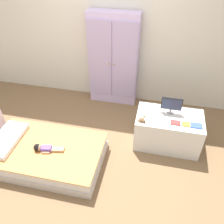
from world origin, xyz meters
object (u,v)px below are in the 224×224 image
book_blue (196,126)px  bed (47,154)px  book_orange (186,124)px  rocking_horse_toy (143,118)px  wardrobe (113,61)px  book_red (175,123)px  tv_monitor (172,105)px  doll (43,148)px  tv_stand (168,130)px

book_blue → bed: bearing=-163.3°
bed → book_orange: book_orange is taller
rocking_horse_toy → book_orange: rocking_horse_toy is taller
rocking_horse_toy → wardrobe: bearing=119.9°
bed → book_red: book_red is taller
rocking_horse_toy → tv_monitor: bearing=37.7°
book_red → book_orange: same height
doll → book_red: size_ratio=3.03×
tv_monitor → book_orange: 0.33m
bed → tv_stand: (1.57, 0.69, 0.12)m
bed → wardrobe: (0.58, 1.59, 0.66)m
book_red → book_blue: (0.27, 0.00, 0.00)m
tv_stand → rocking_horse_toy: bearing=-153.1°
book_orange → book_blue: 0.12m
bed → doll: size_ratio=3.83×
bed → book_red: (1.63, 0.57, 0.38)m
bed → doll: doll is taller
tv_stand → book_blue: (0.33, -0.12, 0.26)m
bed → book_blue: bearing=16.7°
tv_monitor → book_red: 0.26m
bed → rocking_horse_toy: size_ratio=12.17×
tv_stand → doll: bearing=-154.7°
bed → book_blue: size_ratio=9.91×
rocking_horse_toy → book_blue: (0.70, 0.06, -0.05)m
bed → book_orange: 1.90m
doll → book_blue: size_ratio=2.59×
tv_stand → book_red: 0.29m
bed → tv_stand: 1.72m
doll → tv_stand: tv_stand is taller
book_red → wardrobe: bearing=136.0°
bed → doll: 0.18m
book_orange → tv_monitor: bearing=135.9°
rocking_horse_toy → book_orange: size_ratio=1.10×
book_orange → book_blue: size_ratio=0.74×
rocking_horse_toy → bed: bearing=-157.3°
rocking_horse_toy → book_red: 0.44m
bed → doll: (0.00, -0.05, 0.17)m
doll → book_orange: book_orange is taller
book_red → bed: bearing=-160.8°
rocking_horse_toy → book_blue: bearing=5.3°
wardrobe → book_red: (1.06, -1.02, -0.28)m
bed → wardrobe: 1.82m
doll → book_orange: 1.89m
tv_monitor → book_red: size_ratio=2.17×
book_orange → book_blue: (0.12, 0.00, 0.00)m
tv_monitor → book_red: bearing=-70.3°
tv_stand → book_orange: (0.21, -0.12, 0.26)m
wardrobe → tv_monitor: wardrobe is taller
tv_monitor → rocking_horse_toy: 0.46m
doll → book_blue: book_blue is taller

